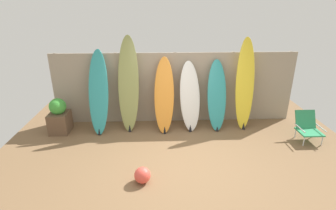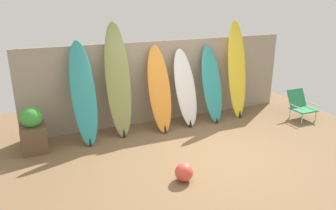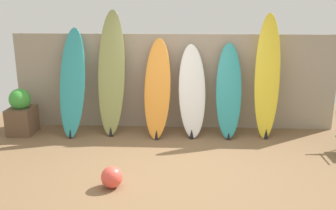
% 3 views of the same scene
% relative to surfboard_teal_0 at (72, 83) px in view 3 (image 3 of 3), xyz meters
% --- Properties ---
extents(ground, '(7.68, 7.68, 0.00)m').
position_rel_surfboard_teal_0_xyz_m(ground, '(1.83, -1.56, -0.95)').
color(ground, brown).
extents(fence_back, '(6.08, 0.11, 1.80)m').
position_rel_surfboard_teal_0_xyz_m(fence_back, '(1.83, 0.45, -0.05)').
color(fence_back, gray).
rests_on(fence_back, ground).
extents(surfboard_teal_0, '(0.47, 0.76, 1.93)m').
position_rel_surfboard_teal_0_xyz_m(surfboard_teal_0, '(0.00, 0.00, 0.00)').
color(surfboard_teal_0, teal).
rests_on(surfboard_teal_0, ground).
extents(surfboard_olive_1, '(0.52, 0.64, 2.25)m').
position_rel_surfboard_teal_0_xyz_m(surfboard_olive_1, '(0.70, 0.08, 0.16)').
color(surfboard_olive_1, olive).
rests_on(surfboard_olive_1, ground).
extents(surfboard_orange_2, '(0.50, 0.73, 1.74)m').
position_rel_surfboard_teal_0_xyz_m(surfboard_orange_2, '(1.55, -0.01, -0.09)').
color(surfboard_orange_2, orange).
rests_on(surfboard_orange_2, ground).
extents(surfboard_white_3, '(0.55, 0.69, 1.64)m').
position_rel_surfboard_teal_0_xyz_m(surfboard_white_3, '(2.17, 0.03, -0.14)').
color(surfboard_white_3, white).
rests_on(surfboard_white_3, ground).
extents(surfboard_teal_4, '(0.47, 0.69, 1.67)m').
position_rel_surfboard_teal_0_xyz_m(surfboard_teal_4, '(2.83, 0.04, -0.12)').
color(surfboard_teal_4, teal).
rests_on(surfboard_teal_4, ground).
extents(surfboard_yellow_5, '(0.50, 0.62, 2.19)m').
position_rel_surfboard_teal_0_xyz_m(surfboard_yellow_5, '(3.50, 0.07, 0.13)').
color(surfboard_yellow_5, yellow).
rests_on(surfboard_yellow_5, ground).
extents(planter_box, '(0.44, 0.51, 0.85)m').
position_rel_surfboard_teal_0_xyz_m(planter_box, '(-0.96, -0.10, -0.56)').
color(planter_box, brown).
rests_on(planter_box, ground).
extents(beach_ball, '(0.29, 0.29, 0.29)m').
position_rel_surfboard_teal_0_xyz_m(beach_ball, '(1.11, -2.11, -0.81)').
color(beach_ball, '#E54C3F').
rests_on(beach_ball, ground).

